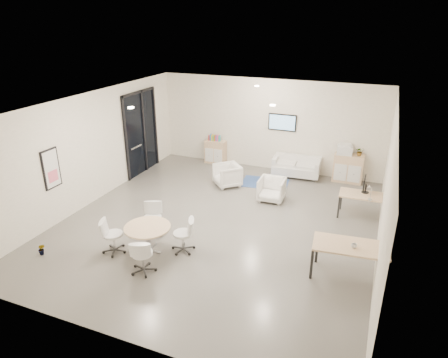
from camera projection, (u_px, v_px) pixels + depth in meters
room_shell at (219, 167)px, 10.14m from camera, size 9.60×10.60×4.80m
glass_door at (141, 130)px, 13.70m from camera, size 0.09×1.90×2.85m
artwork at (51, 169)px, 10.18m from camera, size 0.05×0.54×1.04m
wall_tv at (282, 122)px, 13.73m from camera, size 0.98×0.06×0.58m
ceiling_spots at (224, 98)px, 10.32m from camera, size 3.14×4.14×0.03m
sideboard_left at (216, 152)px, 14.93m from camera, size 0.76×0.40×0.86m
sideboard_right at (348, 168)px, 13.21m from camera, size 0.95×0.46×0.95m
books at (215, 138)px, 14.73m from camera, size 0.45×0.14×0.22m
printer at (345, 149)px, 13.04m from camera, size 0.53×0.45×0.34m
loveseat at (296, 167)px, 13.73m from camera, size 1.64×0.90×0.60m
blue_rug at (265, 183)px, 13.27m from camera, size 1.60×1.16×0.01m
armchair_left at (227, 174)px, 12.94m from camera, size 1.05×1.05×0.79m
armchair_right at (272, 188)px, 11.91m from camera, size 0.77×0.73×0.77m
desk_rear at (364, 197)px, 10.81m from camera, size 1.34×0.71×0.68m
desk_front at (350, 249)px, 8.25m from camera, size 1.58×0.91×0.79m
monitor at (365, 184)px, 10.83m from camera, size 0.20×0.50×0.44m
round_table at (148, 230)px, 9.25m from camera, size 1.08×1.08×0.66m
meeting_chairs at (148, 236)px, 9.31m from camera, size 2.25×2.25×0.82m
plant_cabinet at (360, 152)px, 12.91m from camera, size 0.28×0.30×0.22m
plant_floor at (42, 252)px, 9.29m from camera, size 0.24×0.33×0.13m
cup at (354, 245)px, 8.11m from camera, size 0.14×0.13×0.11m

